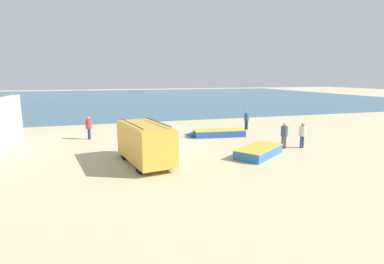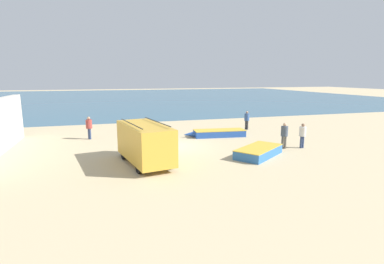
{
  "view_description": "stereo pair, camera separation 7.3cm",
  "coord_description": "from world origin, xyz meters",
  "px_view_note": "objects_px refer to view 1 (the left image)",
  "views": [
    {
      "loc": [
        -4.66,
        -20.01,
        4.87
      ],
      "look_at": [
        1.4,
        -0.15,
        1.0
      ],
      "focal_mm": 28.0,
      "sensor_mm": 36.0,
      "label": 1
    },
    {
      "loc": [
        -4.59,
        -20.03,
        4.87
      ],
      "look_at": [
        1.4,
        -0.15,
        1.0
      ],
      "focal_mm": 28.0,
      "sensor_mm": 36.0,
      "label": 2
    }
  ],
  "objects_px": {
    "fishing_rowboat_0": "(259,151)",
    "fisherman_3": "(284,133)",
    "fishing_rowboat_2": "(147,132)",
    "fisherman_1": "(247,119)",
    "fishing_rowboat_1": "(217,133)",
    "fisherman_2": "(302,133)",
    "parked_van": "(145,142)",
    "fisherman_0": "(89,126)"
  },
  "relations": [
    {
      "from": "fishing_rowboat_0",
      "to": "fishing_rowboat_1",
      "type": "distance_m",
      "value": 6.45
    },
    {
      "from": "fishing_rowboat_2",
      "to": "fisherman_1",
      "type": "bearing_deg",
      "value": -96.83
    },
    {
      "from": "fishing_rowboat_0",
      "to": "fishing_rowboat_2",
      "type": "bearing_deg",
      "value": 87.64
    },
    {
      "from": "parked_van",
      "to": "fishing_rowboat_0",
      "type": "relative_size",
      "value": 1.25
    },
    {
      "from": "fishing_rowboat_0",
      "to": "fishing_rowboat_1",
      "type": "relative_size",
      "value": 0.81
    },
    {
      "from": "fisherman_1",
      "to": "fisherman_2",
      "type": "xyz_separation_m",
      "value": [
        0.28,
        -7.74,
        0.0
      ]
    },
    {
      "from": "fisherman_3",
      "to": "fisherman_0",
      "type": "bearing_deg",
      "value": 93.59
    },
    {
      "from": "fisherman_1",
      "to": "fisherman_3",
      "type": "relative_size",
      "value": 0.96
    },
    {
      "from": "fishing_rowboat_2",
      "to": "fisherman_1",
      "type": "distance_m",
      "value": 9.3
    },
    {
      "from": "fishing_rowboat_2",
      "to": "fisherman_2",
      "type": "height_order",
      "value": "fisherman_2"
    },
    {
      "from": "fishing_rowboat_0",
      "to": "fishing_rowboat_2",
      "type": "height_order",
      "value": "fishing_rowboat_0"
    },
    {
      "from": "fisherman_0",
      "to": "fisherman_2",
      "type": "relative_size",
      "value": 1.04
    },
    {
      "from": "fishing_rowboat_0",
      "to": "fisherman_3",
      "type": "bearing_deg",
      "value": -10.04
    },
    {
      "from": "fisherman_2",
      "to": "fisherman_1",
      "type": "bearing_deg",
      "value": 171.87
    },
    {
      "from": "fisherman_1",
      "to": "parked_van",
      "type": "bearing_deg",
      "value": 0.92
    },
    {
      "from": "fisherman_3",
      "to": "fishing_rowboat_1",
      "type": "bearing_deg",
      "value": 60.86
    },
    {
      "from": "parked_van",
      "to": "fisherman_2",
      "type": "bearing_deg",
      "value": -97.21
    },
    {
      "from": "parked_van",
      "to": "fisherman_1",
      "type": "height_order",
      "value": "parked_van"
    },
    {
      "from": "fishing_rowboat_1",
      "to": "fisherman_2",
      "type": "relative_size",
      "value": 2.99
    },
    {
      "from": "fishing_rowboat_0",
      "to": "fisherman_0",
      "type": "bearing_deg",
      "value": 105.24
    },
    {
      "from": "fishing_rowboat_0",
      "to": "fishing_rowboat_1",
      "type": "xyz_separation_m",
      "value": [
        -0.25,
        6.44,
        -0.01
      ]
    },
    {
      "from": "fishing_rowboat_1",
      "to": "fisherman_2",
      "type": "height_order",
      "value": "fisherman_2"
    },
    {
      "from": "fishing_rowboat_1",
      "to": "fisherman_3",
      "type": "relative_size",
      "value": 2.89
    },
    {
      "from": "fishing_rowboat_2",
      "to": "fisherman_1",
      "type": "relative_size",
      "value": 3.04
    },
    {
      "from": "parked_van",
      "to": "fishing_rowboat_2",
      "type": "distance_m",
      "value": 8.53
    },
    {
      "from": "fishing_rowboat_0",
      "to": "fishing_rowboat_2",
      "type": "xyz_separation_m",
      "value": [
        -5.72,
        8.69,
        -0.01
      ]
    },
    {
      "from": "fisherman_1",
      "to": "fisherman_3",
      "type": "bearing_deg",
      "value": 44.99
    },
    {
      "from": "fishing_rowboat_0",
      "to": "fisherman_3",
      "type": "xyz_separation_m",
      "value": [
        2.56,
        1.23,
        0.78
      ]
    },
    {
      "from": "parked_van",
      "to": "fisherman_1",
      "type": "relative_size",
      "value": 3.03
    },
    {
      "from": "fisherman_2",
      "to": "fishing_rowboat_0",
      "type": "bearing_deg",
      "value": -85.79
    },
    {
      "from": "fishing_rowboat_0",
      "to": "fishing_rowboat_2",
      "type": "distance_m",
      "value": 10.4
    },
    {
      "from": "fishing_rowboat_0",
      "to": "parked_van",
      "type": "bearing_deg",
      "value": 141.67
    },
    {
      "from": "fisherman_2",
      "to": "fisherman_3",
      "type": "bearing_deg",
      "value": -111.12
    },
    {
      "from": "fishing_rowboat_0",
      "to": "fisherman_0",
      "type": "relative_size",
      "value": 2.32
    },
    {
      "from": "fishing_rowboat_2",
      "to": "fisherman_3",
      "type": "relative_size",
      "value": 2.92
    },
    {
      "from": "fisherman_0",
      "to": "fisherman_3",
      "type": "distance_m",
      "value": 14.69
    },
    {
      "from": "parked_van",
      "to": "fishing_rowboat_2",
      "type": "height_order",
      "value": "parked_van"
    },
    {
      "from": "fishing_rowboat_1",
      "to": "fisherman_2",
      "type": "bearing_deg",
      "value": 133.01
    },
    {
      "from": "parked_van",
      "to": "fishing_rowboat_1",
      "type": "distance_m",
      "value": 9.21
    },
    {
      "from": "fisherman_0",
      "to": "fisherman_1",
      "type": "relative_size",
      "value": 1.04
    },
    {
      "from": "parked_van",
      "to": "fisherman_2",
      "type": "distance_m",
      "value": 10.92
    },
    {
      "from": "fisherman_0",
      "to": "fisherman_2",
      "type": "height_order",
      "value": "fisherman_0"
    }
  ]
}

